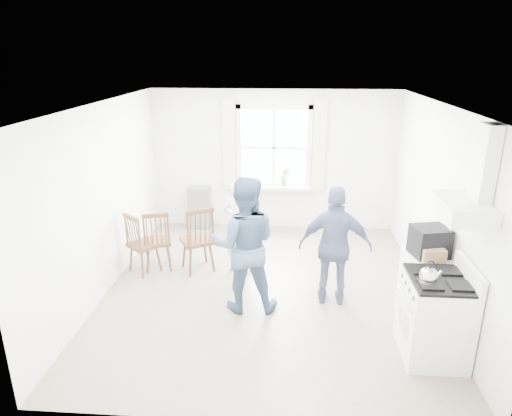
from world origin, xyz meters
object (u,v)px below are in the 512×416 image
at_px(windsor_chair_a, 157,235).
at_px(windsor_chair_b, 137,238).
at_px(gas_stove, 435,316).
at_px(person_right, 335,246).
at_px(person_left, 239,226).
at_px(person_mid, 244,245).
at_px(stereo_stack, 430,241).
at_px(windsor_chair_c, 199,233).
at_px(low_cabinet, 423,288).

height_order(windsor_chair_a, windsor_chair_b, windsor_chair_a).
xyz_separation_m(gas_stove, person_right, (-1.00, 1.07, 0.33)).
bearing_deg(person_left, person_mid, 119.96).
relative_size(stereo_stack, windsor_chair_b, 0.49).
bearing_deg(windsor_chair_c, gas_stove, -31.38).
bearing_deg(windsor_chair_b, person_left, 6.94).
relative_size(gas_stove, windsor_chair_c, 1.06).
distance_m(windsor_chair_a, person_right, 2.71).
xyz_separation_m(gas_stove, stereo_stack, (0.07, 0.70, 0.60)).
height_order(windsor_chair_b, person_left, person_left).
height_order(stereo_stack, windsor_chair_a, stereo_stack).
distance_m(gas_stove, low_cabinet, 0.70).
bearing_deg(low_cabinet, person_right, 160.75).
height_order(gas_stove, low_cabinet, gas_stove).
xyz_separation_m(stereo_stack, person_right, (-1.07, 0.37, -0.26)).
relative_size(person_left, person_right, 0.91).
bearing_deg(person_mid, person_left, -83.91).
xyz_separation_m(gas_stove, windsor_chair_b, (-3.88, 1.70, 0.11)).
bearing_deg(person_right, gas_stove, 137.19).
bearing_deg(person_left, gas_stove, 161.54).
relative_size(stereo_stack, windsor_chair_c, 0.44).
height_order(windsor_chair_c, person_right, person_right).
bearing_deg(windsor_chair_b, person_right, -12.26).
bearing_deg(stereo_stack, gas_stove, -95.61).
distance_m(stereo_stack, person_left, 2.72).
bearing_deg(stereo_stack, person_mid, 176.36).
bearing_deg(windsor_chair_c, person_mid, -50.87).
relative_size(windsor_chair_c, person_right, 0.65).
bearing_deg(person_left, windsor_chair_a, 23.47).
xyz_separation_m(low_cabinet, person_right, (-1.07, 0.37, 0.36)).
bearing_deg(windsor_chair_a, person_mid, -34.05).
bearing_deg(person_left, stereo_stack, 174.24).
bearing_deg(low_cabinet, stereo_stack, 96.57).
relative_size(windsor_chair_b, person_left, 0.65).
relative_size(stereo_stack, person_mid, 0.26).
xyz_separation_m(low_cabinet, person_left, (-2.42, 1.18, 0.29)).
distance_m(low_cabinet, person_mid, 2.29).
bearing_deg(windsor_chair_c, windsor_chair_b, -173.83).
distance_m(low_cabinet, windsor_chair_a, 3.84).
bearing_deg(windsor_chair_a, windsor_chair_b, -157.07).
distance_m(stereo_stack, windsor_chair_a, 3.87).
bearing_deg(person_right, windsor_chair_a, -11.69).
bearing_deg(windsor_chair_c, stereo_stack, -19.94).
height_order(low_cabinet, person_right, person_right).
bearing_deg(person_mid, windsor_chair_b, -30.24).
relative_size(windsor_chair_a, windsor_chair_c, 0.92).
distance_m(low_cabinet, stereo_stack, 0.63).
relative_size(stereo_stack, windsor_chair_a, 0.48).
xyz_separation_m(person_mid, person_right, (1.17, 0.23, -0.08)).
height_order(gas_stove, windsor_chair_c, gas_stove).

